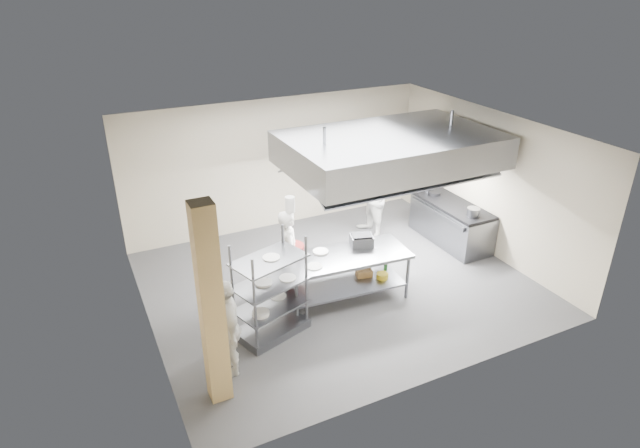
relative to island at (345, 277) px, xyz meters
name	(u,v)px	position (x,y,z in m)	size (l,w,h in m)	color
floor	(338,283)	(0.12, 0.50, -0.46)	(7.00, 7.00, 0.00)	#29292B
ceiling	(340,132)	(0.12, 0.50, 2.54)	(7.00, 7.00, 0.00)	silver
wall_back	(277,164)	(0.12, 3.50, 1.04)	(7.00, 7.00, 0.00)	#AFA38B
wall_left	(140,254)	(-3.38, 0.50, 1.04)	(6.00, 6.00, 0.00)	#AFA38B
wall_right	(488,182)	(3.62, 0.50, 1.04)	(6.00, 6.00, 0.00)	#AFA38B
column	(211,307)	(-2.78, -1.40, 1.04)	(0.30, 0.30, 3.00)	tan
exhaust_hood	(390,150)	(1.42, 0.90, 1.94)	(4.00, 2.50, 0.60)	gray
hood_strip_a	(348,173)	(0.52, 0.90, 1.62)	(1.60, 0.12, 0.04)	white
hood_strip_b	(428,159)	(2.32, 0.90, 1.62)	(1.60, 0.12, 0.04)	white
wall_shelf	(350,155)	(1.92, 3.34, 1.04)	(1.50, 0.28, 0.04)	gray
island	(345,277)	(0.00, 0.00, 0.00)	(2.29, 0.95, 0.91)	gray
island_worktop	(345,256)	(0.00, 0.00, 0.42)	(2.29, 0.95, 0.06)	gray
island_undershelf	(345,284)	(0.00, 0.00, -0.16)	(2.11, 0.86, 0.04)	slate
pass_rack	(270,288)	(-1.58, -0.37, 0.41)	(1.15, 0.67, 1.73)	slate
cooking_range	(451,224)	(3.20, 1.00, -0.04)	(0.80, 2.00, 0.84)	slate
range_top	(453,205)	(3.20, 1.00, 0.41)	(0.78, 1.96, 0.06)	black
chef_head	(289,253)	(-0.83, 0.59, 0.39)	(0.62, 0.41, 1.69)	white
chef_line	(371,196)	(1.72, 2.00, 0.53)	(0.95, 0.74, 1.96)	white
chef_plating	(228,327)	(-2.48, -0.96, 0.33)	(0.93, 0.39, 1.58)	white
griddle	(362,240)	(0.44, 0.20, 0.55)	(0.40, 0.31, 0.19)	slate
wicker_basket	(364,273)	(0.44, 0.07, -0.07)	(0.29, 0.20, 0.13)	olive
stockpot	(473,212)	(3.15, 0.31, 0.54)	(0.26, 0.26, 0.18)	gray
plate_stack	(271,304)	(-1.58, -0.37, 0.10)	(0.28, 0.28, 0.05)	white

